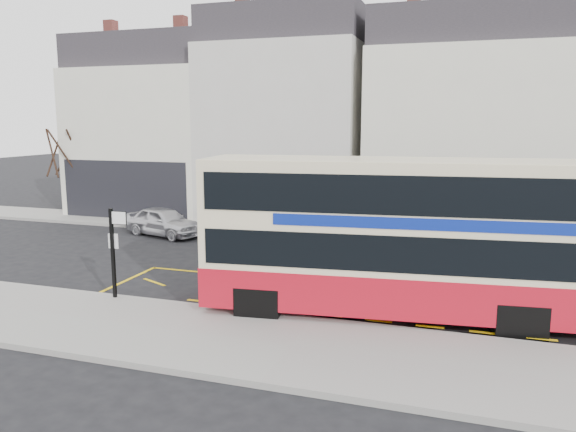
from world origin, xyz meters
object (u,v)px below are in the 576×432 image
(car_silver, at_px, (164,221))
(street_tree_left, at_px, (65,140))
(bus_stop_post, at_px, (114,244))
(double_decker_bus, at_px, (407,236))
(car_grey, at_px, (338,225))

(car_silver, distance_m, street_tree_left, 9.07)
(bus_stop_post, relative_size, car_silver, 0.67)
(bus_stop_post, height_order, car_silver, bus_stop_post)
(double_decker_bus, bearing_deg, car_grey, 107.20)
(double_decker_bus, relative_size, car_grey, 2.48)
(bus_stop_post, bearing_deg, double_decker_bus, 6.16)
(bus_stop_post, height_order, car_grey, bus_stop_post)
(double_decker_bus, distance_m, car_silver, 14.19)
(double_decker_bus, height_order, car_grey, double_decker_bus)
(double_decker_bus, relative_size, car_silver, 2.78)
(car_grey, xyz_separation_m, street_tree_left, (-15.73, 1.76, 3.48))
(car_grey, height_order, street_tree_left, street_tree_left)
(double_decker_bus, height_order, car_silver, double_decker_bus)
(double_decker_bus, distance_m, bus_stop_post, 8.31)
(car_silver, xyz_separation_m, car_grey, (7.96, 1.31, 0.06))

